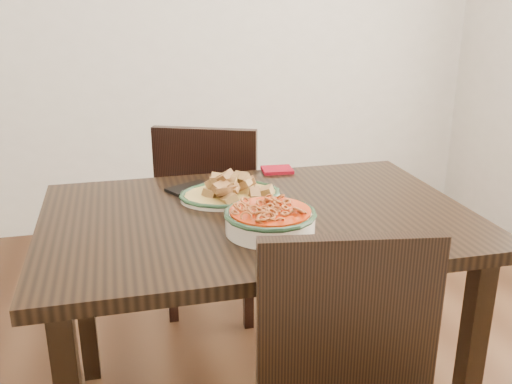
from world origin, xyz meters
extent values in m
cube|color=silver|center=(0.00, 1.75, 1.30)|extent=(3.50, 0.10, 2.60)
cube|color=black|center=(-0.09, -0.09, 0.73)|extent=(1.30, 0.87, 0.04)
cube|color=black|center=(0.47, -0.44, 0.35)|extent=(0.06, 0.06, 0.71)
cube|color=black|center=(-0.66, 0.26, 0.35)|extent=(0.06, 0.06, 0.71)
cube|color=black|center=(0.47, 0.26, 0.35)|extent=(0.06, 0.06, 0.71)
cube|color=black|center=(-0.09, 0.67, 0.43)|extent=(0.55, 0.55, 0.04)
cube|color=black|center=(0.13, 0.76, 0.21)|extent=(0.04, 0.04, 0.41)
cube|color=black|center=(-0.18, 0.90, 0.21)|extent=(0.04, 0.04, 0.41)
cube|color=black|center=(0.00, 0.45, 0.21)|extent=(0.04, 0.04, 0.41)
cube|color=black|center=(-0.31, 0.58, 0.21)|extent=(0.04, 0.04, 0.41)
cube|color=black|center=(-0.16, 0.50, 0.67)|extent=(0.40, 0.20, 0.44)
cube|color=black|center=(-0.01, -0.63, 0.67)|extent=(0.42, 0.11, 0.44)
ellipsoid|color=white|center=(-0.15, 0.06, 0.76)|extent=(0.33, 0.25, 0.02)
ellipsoid|color=gold|center=(-0.15, 0.06, 0.76)|extent=(0.31, 0.24, 0.01)
torus|color=#19371E|center=(-0.15, 0.06, 0.77)|extent=(0.26, 0.26, 0.01)
cylinder|color=#F1E3CB|center=(-0.09, -0.24, 0.78)|extent=(0.25, 0.25, 0.06)
torus|color=#17321C|center=(-0.09, -0.24, 0.81)|extent=(0.26, 0.26, 0.02)
cylinder|color=#B32908|center=(-0.09, -0.24, 0.81)|extent=(0.23, 0.23, 0.01)
cube|color=black|center=(-0.27, 0.18, 0.76)|extent=(0.17, 0.14, 0.01)
cube|color=maroon|center=(0.09, 0.31, 0.76)|extent=(0.12, 0.10, 0.01)
camera|label=1|loc=(-0.49, -1.68, 1.39)|focal=40.00mm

